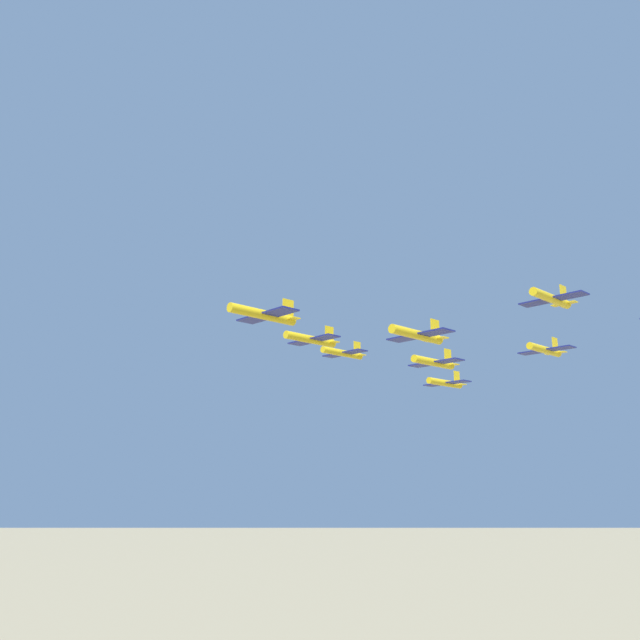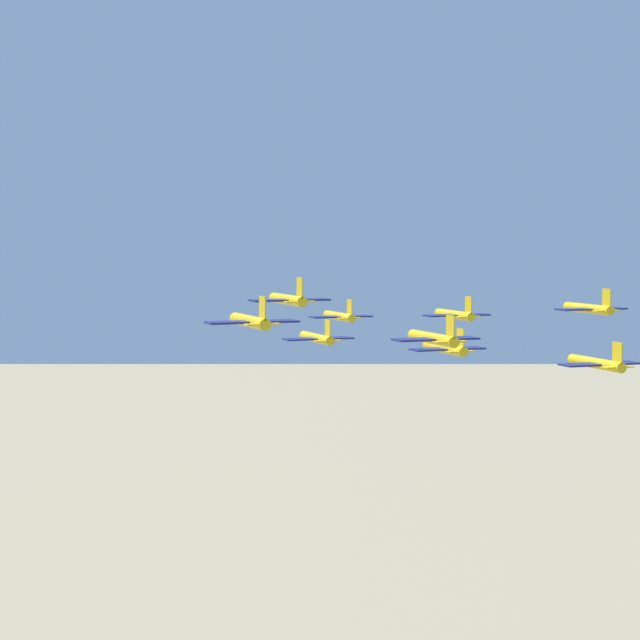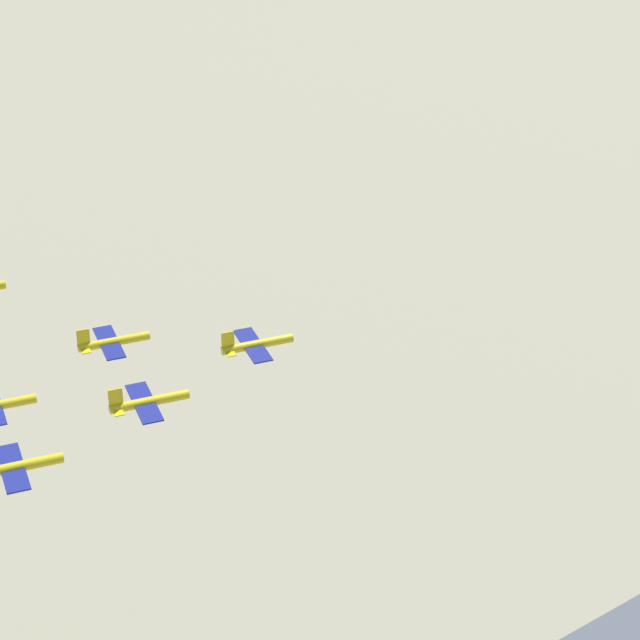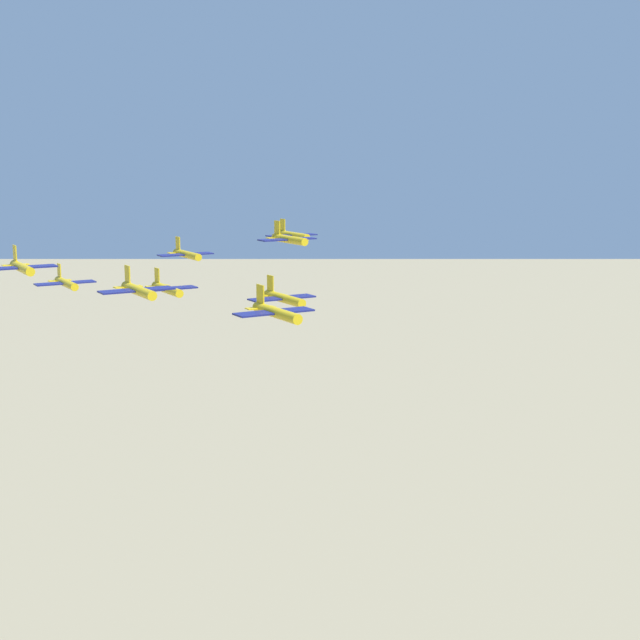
% 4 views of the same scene
% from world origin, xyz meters
% --- Properties ---
extents(jet_0, '(7.71, 7.59, 2.81)m').
position_xyz_m(jet_0, '(-38.40, 7.52, 96.69)').
color(jet_0, gold).
extents(jet_1, '(7.71, 7.59, 2.81)m').
position_xyz_m(jet_1, '(-44.93, 23.17, 95.41)').
color(jet_1, gold).
extents(jet_2, '(7.71, 7.59, 2.81)m').
position_xyz_m(jet_2, '(-55.25, 9.41, 97.60)').
color(jet_2, gold).
extents(jet_5, '(7.71, 7.59, 2.81)m').
position_xyz_m(jet_5, '(-72.10, 11.30, 98.98)').
color(jet_5, gold).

